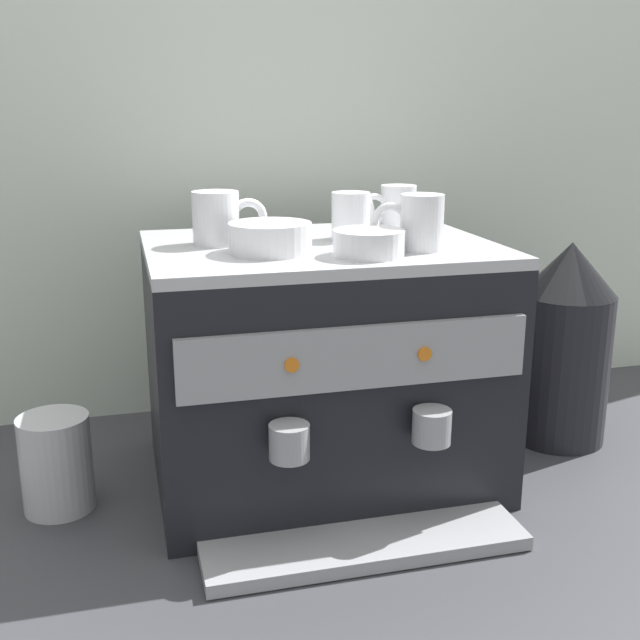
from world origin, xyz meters
name	(u,v)px	position (x,y,z in m)	size (l,w,h in m)	color
ground_plane	(320,473)	(0.00, 0.00, 0.00)	(4.00, 4.00, 0.00)	#38383D
tiled_backsplash_wall	(272,136)	(0.00, 0.38, 0.55)	(2.80, 0.03, 1.11)	silver
espresso_machine	(321,365)	(0.00, -0.01, 0.20)	(0.55, 0.51, 0.40)	black
ceramic_cup_0	(352,216)	(0.06, 0.03, 0.44)	(0.09, 0.08, 0.08)	white
ceramic_cup_1	(419,222)	(0.13, -0.10, 0.44)	(0.11, 0.07, 0.08)	white
ceramic_cup_2	(219,218)	(-0.16, 0.03, 0.44)	(0.12, 0.07, 0.08)	white
ceramic_cup_3	(396,209)	(0.15, 0.07, 0.44)	(0.10, 0.06, 0.08)	white
ceramic_bowl_0	(270,238)	(-0.09, -0.06, 0.42)	(0.12, 0.12, 0.04)	white
ceramic_bowl_1	(369,244)	(0.04, -0.12, 0.42)	(0.10, 0.10, 0.04)	white
coffee_grinder	(564,343)	(0.48, 0.03, 0.19)	(0.17, 0.17, 0.38)	black
milk_pitcher	(56,463)	(-0.43, -0.01, 0.08)	(0.11, 0.11, 0.15)	#B7B7BC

